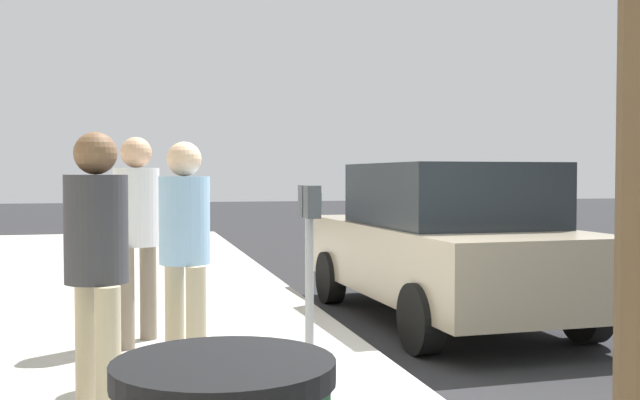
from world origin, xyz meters
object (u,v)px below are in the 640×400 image
Objects in this scene: pedestrian_bystander at (96,250)px; parking_officer at (137,221)px; pedestrian_at_meter at (185,238)px; parking_meter at (309,234)px; parked_sedan_near at (443,242)px.

pedestrian_bystander is 0.96× the size of parking_officer.
pedestrian_at_meter is 1.15m from parking_officer.
parking_officer is at bearing 61.58° from pedestrian_bystander.
parking_meter is 1.02m from pedestrian_at_meter.
parking_meter is 0.32× the size of parked_sedan_near.
parked_sedan_near is at bearing 13.90° from pedestrian_at_meter.
pedestrian_bystander is 2.02m from parking_officer.
parking_officer is (0.90, 1.35, 0.07)m from parking_meter.
pedestrian_at_meter is 0.39× the size of parked_sedan_near.
pedestrian_bystander is at bearing -67.72° from parking_officer.
parking_meter is 1.63m from parking_officer.
pedestrian_bystander is (-1.10, 1.59, 0.02)m from parking_meter.
pedestrian_at_meter is at bearing 35.63° from pedestrian_bystander.
parked_sedan_near is (2.10, -2.99, -0.28)m from pedestrian_at_meter.
parking_meter is 1.94m from pedestrian_bystander.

